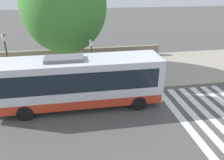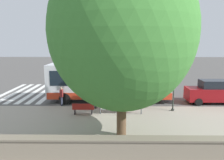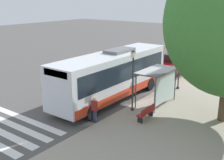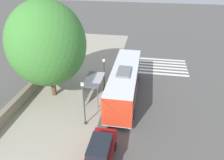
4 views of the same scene
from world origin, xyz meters
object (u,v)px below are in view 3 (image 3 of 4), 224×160
Objects in this scene: bus_shelter at (159,76)px; street_lamp_far at (133,75)px; bench at (146,113)px; pedestrian at (94,108)px; parked_car_behind_bus at (174,64)px; bus at (113,74)px; street_lamp_near at (180,57)px.

bus_shelter is 0.82× the size of street_lamp_far.
bench is at bearing 153.34° from street_lamp_far.
pedestrian is at bearing 71.86° from bus_shelter.
bench is 11.40m from parked_car_behind_bus.
parked_car_behind_bus is (-0.64, -9.03, -0.87)m from bus.
bus_shelter is at bearing -112.01° from street_lamp_far.
parked_car_behind_bus is at bearing -80.12° from street_lamp_far.
street_lamp_far is at bearing 155.16° from bus.
street_lamp_far is (-0.80, -2.92, 1.50)m from pedestrian.
bus is 4.44m from pedestrian.
bus_shelter is at bearing -108.14° from pedestrian.
bus reaches higher than pedestrian.
bus_shelter is 4.16m from street_lamp_near.
street_lamp_far is (-2.41, 1.12, 0.56)m from bus.
bus_shelter is 2.11× the size of bench.
parked_car_behind_bus is at bearing -85.77° from pedestrian.
bus is at bearing -68.26° from pedestrian.
bench is at bearing 98.19° from street_lamp_near.
street_lamp_near is (0.99, -6.88, 2.23)m from bench.
bench is at bearing 103.86° from bus_shelter.
pedestrian is at bearing 81.72° from street_lamp_near.
bench is 2.58m from street_lamp_far.
bus_shelter is 2.10× the size of pedestrian.
pedestrian is 9.31m from street_lamp_near.
pedestrian is (-1.61, 4.04, -0.94)m from bus.
bus_shelter is at bearing -164.27° from bus.
street_lamp_far is (0.82, 2.03, 0.37)m from bus_shelter.
street_lamp_far is at bearing 67.99° from bus_shelter.
street_lamp_far is at bearing 99.88° from parked_car_behind_bus.
bus_shelter is (-3.23, -0.91, 0.19)m from bus.
street_lamp_near is (-2.93, -5.01, 0.84)m from bus.
street_lamp_near reaches higher than bench.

